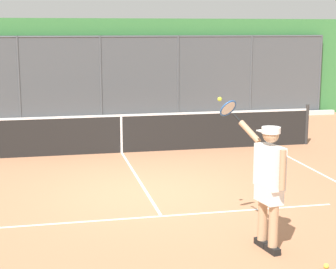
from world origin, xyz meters
name	(u,v)px	position (x,y,z in m)	size (l,w,h in m)	color
ground_plane	(147,193)	(0.00, 0.00, 0.00)	(60.00, 60.00, 0.00)	#B27551
court_line_markings	(165,222)	(0.00, 1.65, 0.00)	(7.79, 9.00, 0.01)	white
fence_backdrop	(99,70)	(0.00, -9.19, 1.67)	(18.70, 1.37, 3.38)	#474C51
tennis_net	(121,133)	(0.00, -3.59, 0.49)	(10.01, 0.09, 1.07)	#2D2D2D
tennis_player	(268,178)	(-1.15, 3.01, 1.03)	(0.65, 1.37, 2.03)	black
tennis_ball_near_net	(326,266)	(-1.66, 3.79, 0.03)	(0.07, 0.07, 0.07)	#D6E042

